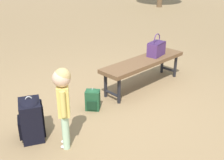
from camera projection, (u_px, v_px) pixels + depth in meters
name	position (u px, v px, depth m)	size (l,w,h in m)	color
ground_plane	(115.00, 109.00, 3.82)	(40.00, 40.00, 0.00)	#8C704C
park_bench	(144.00, 63.00, 4.36)	(1.61, 0.44, 0.45)	brown
handbag	(156.00, 48.00, 4.49)	(0.34, 0.22, 0.37)	#4C2D66
child_standing	(63.00, 96.00, 2.82)	(0.19, 0.21, 0.92)	#B2D8B2
backpack_large	(31.00, 118.00, 3.10)	(0.36, 0.39, 0.54)	black
backpack_small	(93.00, 99.00, 3.75)	(0.23, 0.24, 0.32)	#1E4C2D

